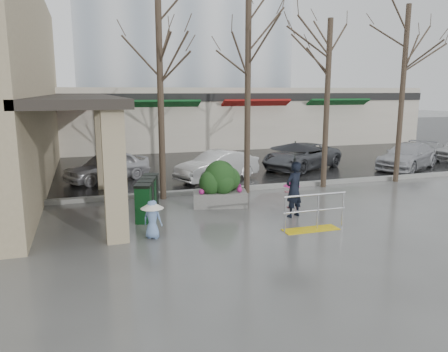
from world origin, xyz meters
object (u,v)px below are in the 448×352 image
handrail (313,217)px  car_a (107,166)px  tree_west (159,52)px  tree_east (405,51)px  woman (295,168)px  car_b (217,166)px  tree_mideast (329,63)px  child_pink (291,191)px  car_d (408,156)px  planter (220,184)px  car_c (302,156)px  child_blue (152,215)px  tree_midwest (248,50)px  news_boxes (148,197)px

handrail → car_a: size_ratio=0.51×
tree_west → tree_east: 10.00m
woman → car_b: bearing=-106.7°
tree_mideast → tree_east: tree_east is taller
child_pink → car_d: car_d is taller
planter → car_c: 8.07m
tree_mideast → child_pink: tree_mideast is taller
planter → car_d: size_ratio=0.44×
child_pink → planter: size_ratio=0.52×
car_b → handrail: bearing=-18.6°
tree_mideast → woman: (-3.08, -3.47, -3.35)m
car_c → tree_mideast: bearing=-42.7°
handrail → car_b: (-0.56, 7.37, 0.25)m
car_c → car_d: same height
woman → tree_mideast: bearing=-154.2°
car_a → car_c: (9.29, 0.05, 0.00)m
tree_west → planter: bearing=-43.1°
tree_west → car_a: 6.16m
tree_west → child_pink: bearing=-33.1°
tree_east → child_pink: (-6.17, -2.50, -4.81)m
child_pink → car_d: size_ratio=0.23×
tree_east → child_blue: 12.69m
child_pink → car_a: (-5.55, 6.39, 0.05)m
child_pink → planter: planter is taller
tree_midwest → news_boxes: (-4.02, -1.93, -4.66)m
tree_mideast → news_boxes: bearing=-165.2°
woman → car_c: (4.15, 7.41, -0.87)m
tree_mideast → child_blue: bearing=-151.0°
car_d → handrail: bearing=-80.2°
planter → news_boxes: size_ratio=0.92×
car_c → news_boxes: bearing=-82.5°
handrail → tree_west: size_ratio=0.28×
handrail → child_pink: (0.47, 2.30, 0.20)m
child_pink → child_blue: bearing=32.2°
car_a → car_d: size_ratio=0.85×
car_a → woman: bearing=7.4°
woman → car_d: (9.22, 5.92, -0.87)m
car_c → car_d: size_ratio=1.04×
news_boxes → car_b: (3.62, 4.50, 0.06)m
tree_west → woman: tree_west is taller
car_d → car_a: bearing=-123.9°
tree_midwest → child_pink: (0.63, -2.50, -4.66)m
car_a → child_blue: bearing=-22.4°
handrail → car_a: (-5.08, 8.69, 0.25)m
tree_east → car_c: size_ratio=1.59×
tree_east → car_d: bearing=42.9°
tree_east → child_pink: size_ratio=7.14×
tree_west → tree_east: (10.00, 0.00, 0.30)m
child_blue → news_boxes: bearing=-63.9°
car_d → car_c: bearing=-134.5°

